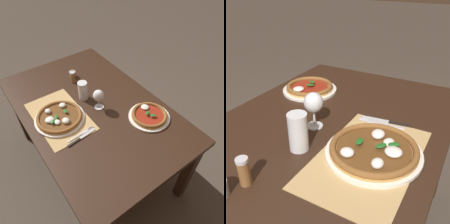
% 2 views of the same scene
% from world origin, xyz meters
% --- Properties ---
extents(dining_table, '(1.49, 0.94, 0.74)m').
position_xyz_m(dining_table, '(0.00, 0.00, 0.65)').
color(dining_table, black).
rests_on(dining_table, ground).
extents(paper_placemat, '(0.53, 0.33, 0.00)m').
position_xyz_m(paper_placemat, '(-0.04, -0.23, 0.74)').
color(paper_placemat, tan).
rests_on(paper_placemat, dining_table).
extents(pizza_near, '(0.35, 0.35, 0.05)m').
position_xyz_m(pizza_near, '(-0.02, -0.25, 0.76)').
color(pizza_near, silver).
rests_on(pizza_near, paper_placemat).
extents(pizza_far, '(0.29, 0.29, 0.04)m').
position_xyz_m(pizza_far, '(0.33, 0.27, 0.76)').
color(pizza_far, silver).
rests_on(pizza_far, dining_table).
extents(wine_glass, '(0.08, 0.08, 0.16)m').
position_xyz_m(wine_glass, '(0.04, 0.05, 0.85)').
color(wine_glass, silver).
rests_on(wine_glass, dining_table).
extents(pint_glass, '(0.07, 0.07, 0.15)m').
position_xyz_m(pint_glass, '(-0.12, 0.01, 0.81)').
color(pint_glass, silver).
rests_on(pint_glass, dining_table).
extents(fork, '(0.03, 0.20, 0.00)m').
position_xyz_m(fork, '(0.19, -0.19, 0.75)').
color(fork, '#B7B7BC').
rests_on(fork, paper_placemat).
extents(knife, '(0.04, 0.22, 0.01)m').
position_xyz_m(knife, '(0.22, -0.21, 0.75)').
color(knife, black).
rests_on(knife, paper_placemat).
extents(pepper_shaker, '(0.04, 0.04, 0.10)m').
position_xyz_m(pepper_shaker, '(-0.34, 0.04, 0.79)').
color(pepper_shaker, brown).
rests_on(pepper_shaker, dining_table).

